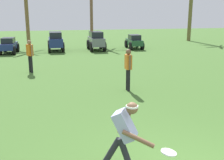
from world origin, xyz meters
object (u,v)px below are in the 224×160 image
frisbee_thrower (124,134)px  parked_car_slot_b (9,45)px  parked_car_slot_c (56,41)px  palm_tree_far_left (26,6)px  parked_car_slot_e (134,41)px  teammate_midfield (30,53)px  teammate_near_sideline (128,66)px  parked_car_slot_d (96,40)px  palm_tree_right_of_centre (191,6)px  frisbee_in_flight (169,152)px

frisbee_thrower → parked_car_slot_b: 16.76m
parked_car_slot_c → palm_tree_far_left: bearing=120.7°
parked_car_slot_b → parked_car_slot_e: (9.30, 0.52, 0.00)m
frisbee_thrower → teammate_midfield: 9.69m
parked_car_slot_b → parked_car_slot_c: 3.28m
parked_car_slot_e → teammate_near_sideline: bearing=-107.7°
parked_car_slot_c → parked_car_slot_d: same height
parked_car_slot_b → palm_tree_right_of_centre: (16.31, 5.08, 2.79)m
frisbee_in_flight → teammate_near_sideline: 6.00m
teammate_near_sideline → teammate_midfield: 5.55m
frisbee_in_flight → palm_tree_right_of_centre: bearing=62.1°
teammate_midfield → parked_car_slot_c: size_ratio=0.66×
palm_tree_right_of_centre → parked_car_slot_b: bearing=-162.7°
teammate_near_sideline → teammate_midfield: bearing=132.7°
parked_car_slot_c → palm_tree_right_of_centre: 14.09m
palm_tree_right_of_centre → parked_car_slot_e: bearing=-147.0°
frisbee_in_flight → palm_tree_right_of_centre: (11.60, 21.89, 2.69)m
frisbee_in_flight → parked_car_slot_d: size_ratio=0.13×
teammate_midfield → palm_tree_right_of_centre: size_ratio=0.27×
frisbee_thrower → parked_car_slot_c: (-0.86, 16.76, -0.05)m
frisbee_thrower → palm_tree_far_left: size_ratio=0.27×
palm_tree_right_of_centre → teammate_near_sideline: bearing=-123.7°
palm_tree_far_left → palm_tree_right_of_centre: palm_tree_right_of_centre is taller
teammate_near_sideline → parked_car_slot_e: (3.64, 11.41, -0.38)m
teammate_midfield → parked_car_slot_e: 10.43m
frisbee_in_flight → parked_car_slot_e: size_ratio=0.14×
palm_tree_far_left → parked_car_slot_d: bearing=-37.1°
parked_car_slot_e → frisbee_in_flight: bearing=-104.8°
teammate_near_sideline → palm_tree_right_of_centre: bearing=56.3°
frisbee_thrower → parked_car_slot_d: parked_car_slot_d is taller
frisbee_in_flight → palm_tree_right_of_centre: size_ratio=0.05×
frisbee_thrower → palm_tree_right_of_centre: 24.71m
palm_tree_right_of_centre → frisbee_thrower: bearing=-119.8°
parked_car_slot_d → palm_tree_far_left: (-5.19, 3.93, 2.55)m
teammate_midfield → palm_tree_far_left: palm_tree_far_left is taller
teammate_midfield → parked_car_slot_d: (4.34, 7.11, -0.20)m
palm_tree_far_left → parked_car_slot_c: bearing=-59.3°
frisbee_in_flight → parked_car_slot_e: bearing=75.2°
parked_car_slot_e → palm_tree_far_left: 9.45m
parked_car_slot_b → parked_car_slot_e: bearing=3.2°
parked_car_slot_c → parked_car_slot_d: bearing=-4.2°
frisbee_thrower → palm_tree_far_left: (-3.06, 20.47, 2.51)m
teammate_midfield → frisbee_in_flight: bearing=-74.2°
teammate_midfield → parked_car_slot_d: teammate_midfield is taller
teammate_near_sideline → parked_car_slot_b: size_ratio=0.70×
frisbee_thrower → palm_tree_right_of_centre: size_ratio=0.25×
parked_car_slot_e → palm_tree_right_of_centre: palm_tree_right_of_centre is taller
frisbee_thrower → teammate_near_sideline: teammate_near_sideline is taller
frisbee_in_flight → parked_car_slot_b: bearing=105.7°
frisbee_in_flight → parked_car_slot_b: parked_car_slot_b is taller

